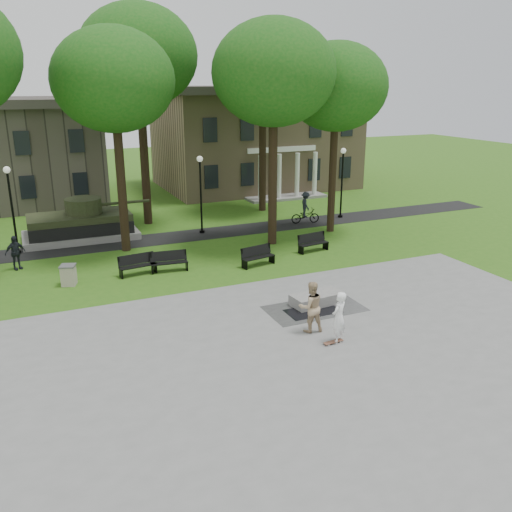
% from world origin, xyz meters
% --- Properties ---
extents(ground, '(120.00, 120.00, 0.00)m').
position_xyz_m(ground, '(0.00, 0.00, 0.00)').
color(ground, '#2D5B15').
rests_on(ground, ground).
extents(plaza, '(22.00, 16.00, 0.02)m').
position_xyz_m(plaza, '(0.00, -5.00, 0.01)').
color(plaza, gray).
rests_on(plaza, ground).
extents(footpath, '(44.00, 2.60, 0.01)m').
position_xyz_m(footpath, '(0.00, 12.00, 0.01)').
color(footpath, black).
rests_on(footpath, ground).
extents(building_right, '(17.00, 12.00, 8.60)m').
position_xyz_m(building_right, '(10.00, 26.00, 4.34)').
color(building_right, '#9E8460').
rests_on(building_right, ground).
extents(tree_1, '(6.20, 6.20, 11.63)m').
position_xyz_m(tree_1, '(-4.50, 10.50, 8.95)').
color(tree_1, black).
rests_on(tree_1, ground).
extents(tree_2, '(6.60, 6.60, 12.16)m').
position_xyz_m(tree_2, '(3.50, 8.50, 9.32)').
color(tree_2, black).
rests_on(tree_2, ground).
extents(tree_3, '(6.00, 6.00, 11.19)m').
position_xyz_m(tree_3, '(8.00, 9.50, 8.60)').
color(tree_3, black).
rests_on(tree_3, ground).
extents(tree_4, '(7.20, 7.20, 13.50)m').
position_xyz_m(tree_4, '(-2.00, 16.00, 10.39)').
color(tree_4, black).
rests_on(tree_4, ground).
extents(tree_5, '(6.40, 6.40, 12.44)m').
position_xyz_m(tree_5, '(6.50, 16.50, 9.67)').
color(tree_5, black).
rests_on(tree_5, ground).
extents(lamp_left, '(0.36, 0.36, 4.73)m').
position_xyz_m(lamp_left, '(-10.00, 12.30, 2.79)').
color(lamp_left, black).
rests_on(lamp_left, ground).
extents(lamp_mid, '(0.36, 0.36, 4.73)m').
position_xyz_m(lamp_mid, '(0.50, 12.30, 2.79)').
color(lamp_mid, black).
rests_on(lamp_mid, ground).
extents(lamp_right, '(0.36, 0.36, 4.73)m').
position_xyz_m(lamp_right, '(10.50, 12.30, 2.79)').
color(lamp_right, black).
rests_on(lamp_right, ground).
extents(tank_monument, '(7.45, 3.40, 2.40)m').
position_xyz_m(tank_monument, '(-6.46, 14.00, 0.86)').
color(tank_monument, gray).
rests_on(tank_monument, ground).
extents(puddle, '(2.20, 1.20, 0.00)m').
position_xyz_m(puddle, '(0.81, -1.06, 0.02)').
color(puddle, black).
rests_on(puddle, plaza).
extents(concrete_block, '(2.29, 1.21, 0.45)m').
position_xyz_m(concrete_block, '(1.34, -0.44, 0.24)').
color(concrete_block, gray).
rests_on(concrete_block, plaza).
extents(skateboard, '(0.80, 0.27, 0.07)m').
position_xyz_m(skateboard, '(0.07, -3.84, 0.06)').
color(skateboard, brown).
rests_on(skateboard, plaza).
extents(skateboarder, '(0.83, 0.75, 1.89)m').
position_xyz_m(skateboarder, '(0.29, -3.78, 0.97)').
color(skateboarder, white).
rests_on(skateboarder, plaza).
extents(friend_watching, '(1.03, 0.85, 1.96)m').
position_xyz_m(friend_watching, '(-0.19, -2.61, 1.00)').
color(friend_watching, tan).
rests_on(friend_watching, plaza).
extents(pedestrian_walker, '(1.10, 0.80, 1.73)m').
position_xyz_m(pedestrian_walker, '(-10.09, 9.45, 0.86)').
color(pedestrian_walker, black).
rests_on(pedestrian_walker, ground).
extents(cyclist, '(1.97, 1.16, 2.09)m').
position_xyz_m(cyclist, '(7.52, 11.89, 0.86)').
color(cyclist, black).
rests_on(cyclist, ground).
extents(park_bench_0, '(1.84, 0.75, 1.00)m').
position_xyz_m(park_bench_0, '(-4.74, 6.29, 0.52)').
color(park_bench_0, black).
rests_on(park_bench_0, ground).
extents(park_bench_1, '(1.84, 0.72, 1.00)m').
position_xyz_m(park_bench_1, '(-3.23, 6.16, 0.52)').
color(park_bench_1, black).
rests_on(park_bench_1, ground).
extents(park_bench_2, '(1.85, 0.88, 1.00)m').
position_xyz_m(park_bench_2, '(1.13, 5.21, 0.52)').
color(park_bench_2, black).
rests_on(park_bench_2, ground).
extents(park_bench_3, '(1.85, 0.77, 1.00)m').
position_xyz_m(park_bench_3, '(4.89, 6.22, 0.52)').
color(park_bench_3, black).
rests_on(park_bench_3, ground).
extents(trash_bin, '(0.84, 0.84, 0.96)m').
position_xyz_m(trash_bin, '(-7.94, 6.12, 0.49)').
color(trash_bin, '#B9AE98').
rests_on(trash_bin, ground).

